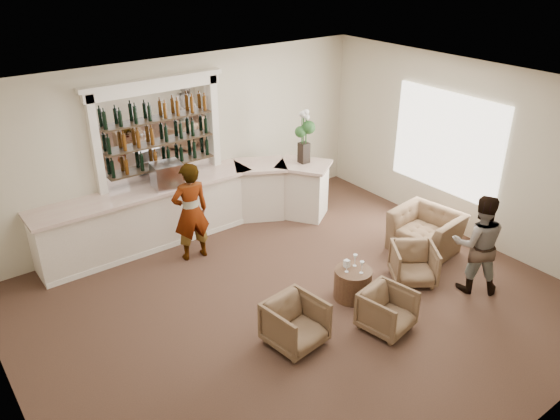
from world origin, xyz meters
The scene contains 19 objects.
ground centered at (0.00, 0.00, 0.00)m, with size 8.00×8.00×0.00m, color #4F3427.
room_shell centered at (0.16, 0.71, 2.34)m, with size 8.04×7.02×3.32m.
bar_counter centered at (-0.16, 3.00, 0.57)m, with size 5.72×1.80×1.14m.
back_bar_alcove centered at (-0.50, 3.41, 2.03)m, with size 2.64×0.25×3.00m.
cocktail_table centered at (0.85, -0.35, 0.25)m, with size 0.59×0.59×0.50m, color brown.
sommelier centered at (-0.56, 2.26, 0.90)m, with size 0.66×0.43×1.80m, color gray.
guest centered at (2.58, -1.34, 0.83)m, with size 0.81×0.63×1.66m, color gray.
armchair_left centered at (-0.57, -0.68, 0.34)m, with size 0.73×0.76×0.69m, color brown.
armchair_center centered at (0.70, -1.22, 0.32)m, with size 0.68×0.70×0.64m, color brown.
armchair_right centered at (1.98, -0.61, 0.32)m, with size 0.69×0.71×0.65m, color brown.
armchair_far centered at (2.97, -0.04, 0.37)m, with size 1.14×0.99×0.74m, color brown.
espresso_machine centered at (-0.61, 2.98, 1.36)m, with size 0.51×0.43×0.45m, color #BBBBC0.
flower_vase centered at (2.09, 2.44, 1.75)m, with size 0.29×0.29×1.09m.
wine_glass_bar_left centered at (-0.54, 2.97, 1.25)m, with size 0.07×0.07×0.21m, color white, non-canonical shape.
wine_glass_bar_right centered at (-0.30, 3.03, 1.25)m, with size 0.07×0.07×0.21m, color white, non-canonical shape.
wine_glass_tbl_a centered at (0.73, -0.32, 0.60)m, with size 0.07×0.07×0.21m, color white, non-canonical shape.
wine_glass_tbl_b centered at (0.95, -0.27, 0.60)m, with size 0.07×0.07×0.21m, color white, non-canonical shape.
wine_glass_tbl_c centered at (0.89, -0.48, 0.60)m, with size 0.07×0.07×0.21m, color white, non-canonical shape.
napkin_holder centered at (0.83, -0.21, 0.56)m, with size 0.08×0.08×0.12m, color white.
Camera 1 is at (-4.39, -5.42, 5.13)m, focal length 35.00 mm.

